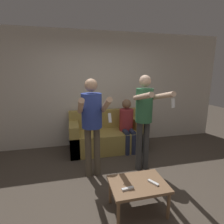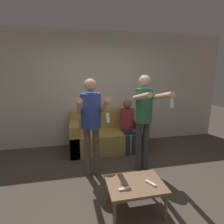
# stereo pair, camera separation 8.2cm
# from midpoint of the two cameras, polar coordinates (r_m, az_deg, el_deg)

# --- Properties ---
(ground_plane) EXTENTS (14.00, 14.00, 0.00)m
(ground_plane) POSITION_cam_midpoint_polar(r_m,az_deg,el_deg) (2.85, 3.42, -25.25)
(ground_plane) COLOR #4C4238
(wall_back) EXTENTS (6.40, 0.06, 2.70)m
(wall_back) POSITION_cam_midpoint_polar(r_m,az_deg,el_deg) (4.28, -3.61, 7.22)
(wall_back) COLOR beige
(wall_back) RESTS_ON ground_plane
(couch) EXTENTS (1.69, 0.80, 0.88)m
(couch) POSITION_cam_midpoint_polar(r_m,az_deg,el_deg) (4.12, -0.96, -7.88)
(couch) COLOR #AD9347
(couch) RESTS_ON ground_plane
(person_standing_left) EXTENTS (0.45, 0.73, 1.67)m
(person_standing_left) POSITION_cam_midpoint_polar(r_m,az_deg,el_deg) (2.85, -6.01, -1.75)
(person_standing_left) COLOR brown
(person_standing_left) RESTS_ON ground_plane
(person_standing_right) EXTENTS (0.41, 0.78, 1.72)m
(person_standing_right) POSITION_cam_midpoint_polar(r_m,az_deg,el_deg) (3.06, 11.18, -0.44)
(person_standing_right) COLOR #383838
(person_standing_right) RESTS_ON ground_plane
(person_seated) EXTENTS (0.31, 0.53, 1.18)m
(person_seated) POSITION_cam_midpoint_polar(r_m,az_deg,el_deg) (3.97, 5.71, -3.52)
(person_seated) COLOR #282D47
(person_seated) RESTS_ON ground_plane
(coffee_table) EXTENTS (0.71, 0.51, 0.40)m
(coffee_table) POSITION_cam_midpoint_polar(r_m,az_deg,el_deg) (2.41, 8.69, -22.96)
(coffee_table) COLOR #846042
(coffee_table) RESTS_ON ground_plane
(remote_near) EXTENTS (0.15, 0.05, 0.02)m
(remote_near) POSITION_cam_midpoint_polar(r_m,az_deg,el_deg) (2.26, 5.27, -23.72)
(remote_near) COLOR white
(remote_near) RESTS_ON coffee_table
(remote_far) EXTENTS (0.11, 0.15, 0.02)m
(remote_far) POSITION_cam_midpoint_polar(r_m,az_deg,el_deg) (2.40, 13.53, -21.69)
(remote_far) COLOR white
(remote_far) RESTS_ON coffee_table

